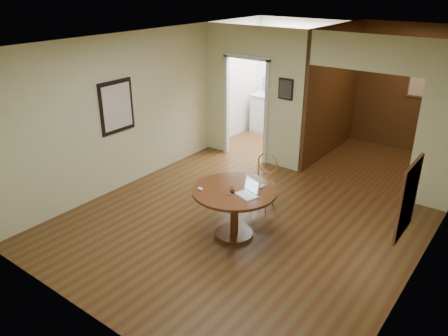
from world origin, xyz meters
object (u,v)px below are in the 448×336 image
Objects in this scene: chair at (264,178)px; closed_laptop at (253,185)px; dining_table at (234,202)px; open_laptop at (249,190)px.

chair is 0.86m from closed_laptop.
dining_table is 0.37m from closed_laptop.
chair reaches higher than dining_table.
open_laptop is at bearing 1.49° from dining_table.
chair reaches higher than closed_laptop.
dining_table is 1.05m from chair.
chair is at bearing 128.88° from open_laptop.
dining_table is 0.36m from open_laptop.
open_laptop reaches higher than closed_laptop.
chair is (-0.14, 1.04, -0.05)m from dining_table.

